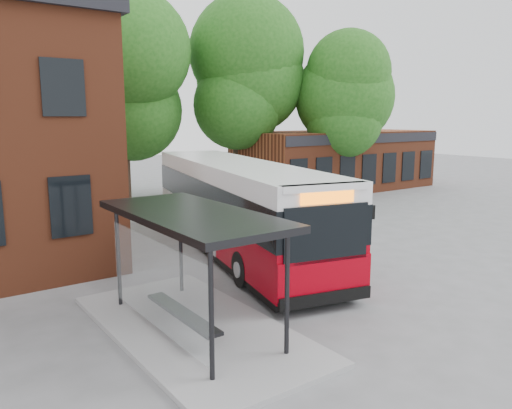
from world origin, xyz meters
TOP-DOWN VIEW (x-y plane):
  - ground at (0.00, 0.00)m, footprint 100.00×100.00m
  - shop_row at (15.00, 14.00)m, footprint 14.00×6.20m
  - bus_shelter at (-4.50, -1.00)m, footprint 3.60×7.00m
  - bike_rail at (9.28, 10.00)m, footprint 5.20×0.10m
  - tree_1 at (1.00, 17.00)m, footprint 7.92×7.92m
  - tree_2 at (8.00, 16.00)m, footprint 7.92×7.92m
  - tree_3 at (13.00, 12.00)m, footprint 7.04×7.04m
  - city_bus at (0.22, 4.28)m, footprint 5.76×13.48m
  - bicycle_0 at (6.58, 10.22)m, footprint 1.62×0.85m
  - bicycle_1 at (8.40, 10.22)m, footprint 1.54×0.59m
  - bicycle_2 at (7.65, 9.42)m, footprint 1.62×0.68m
  - bicycle_3 at (9.62, 10.94)m, footprint 1.84×1.11m
  - bicycle_4 at (9.69, 10.37)m, footprint 1.95×1.15m
  - bicycle_6 at (11.66, 9.37)m, footprint 1.64×0.84m
  - bicycle_7 at (11.29, 9.75)m, footprint 1.72×1.07m

SIDE VIEW (x-z plane):
  - ground at x=0.00m, z-range 0.00..0.00m
  - bike_rail at x=9.28m, z-range 0.00..0.38m
  - bicycle_0 at x=6.58m, z-range 0.00..0.81m
  - bicycle_6 at x=11.66m, z-range 0.00..0.82m
  - bicycle_2 at x=7.65m, z-range 0.00..0.83m
  - bicycle_1 at x=8.40m, z-range 0.00..0.90m
  - bicycle_4 at x=9.69m, z-range 0.00..0.97m
  - bicycle_7 at x=11.29m, z-range 0.00..1.00m
  - bicycle_3 at x=9.62m, z-range 0.00..1.07m
  - bus_shelter at x=-4.50m, z-range 0.00..2.90m
  - city_bus at x=0.22m, z-range 0.00..3.35m
  - shop_row at x=15.00m, z-range 0.00..4.00m
  - tree_3 at x=13.00m, z-range 0.00..9.28m
  - tree_1 at x=1.00m, z-range 0.00..10.40m
  - tree_2 at x=8.00m, z-range 0.00..11.00m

